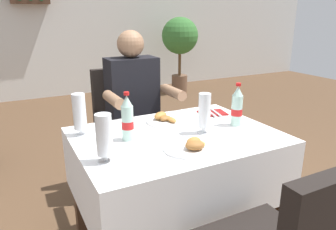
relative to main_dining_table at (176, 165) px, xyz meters
The scene contains 13 objects.
back_wall 4.42m from the main_dining_table, 88.96° to the left, with size 11.00×0.12×3.10m, color silver.
main_dining_table is the anchor object (origin of this frame).
chair_far_diner_seat 0.78m from the main_dining_table, 90.00° to the left, with size 0.44×0.50×0.97m.
seated_diner_far 0.69m from the main_dining_table, 87.24° to the left, with size 0.50×0.46×1.26m.
plate_near_camera 0.29m from the main_dining_table, 99.90° to the right, with size 0.24×0.24×0.06m.
plate_far_diner 0.29m from the main_dining_table, 79.84° to the left, with size 0.23×0.23×0.06m.
beer_glass_left 0.33m from the main_dining_table, 20.10° to the right, with size 0.07×0.07×0.22m.
beer_glass_middle 0.59m from the main_dining_table, 154.13° to the left, with size 0.07×0.07×0.23m.
beer_glass_right 0.55m from the main_dining_table, 160.93° to the right, with size 0.07×0.07×0.22m.
cola_bottle_primary 0.48m from the main_dining_table, ahead, with size 0.06×0.06×0.25m.
cola_bottle_secondary 0.39m from the main_dining_table, 169.97° to the left, with size 0.06×0.06×0.25m.
napkin_cutlery_set 0.48m from the main_dining_table, 29.57° to the left, with size 0.19×0.20×0.01m.
potted_plant_corner 4.13m from the main_dining_table, 60.39° to the left, with size 0.64×0.64×1.32m.
Camera 1 is at (-0.85, -1.37, 1.37)m, focal length 33.98 mm.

